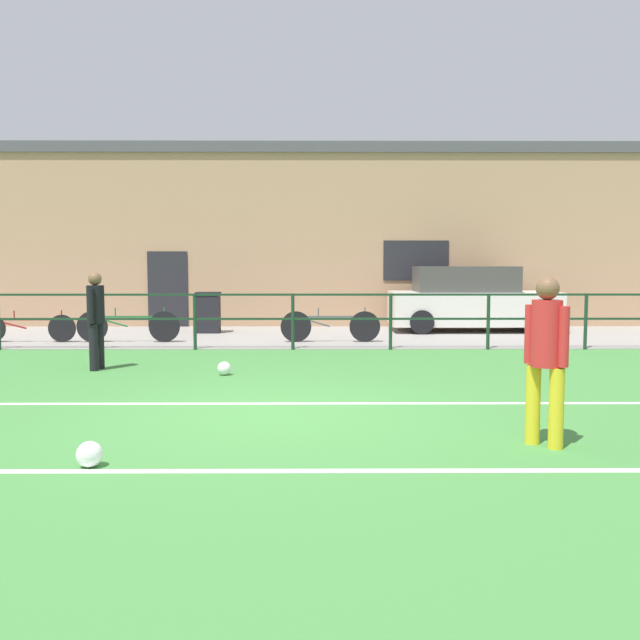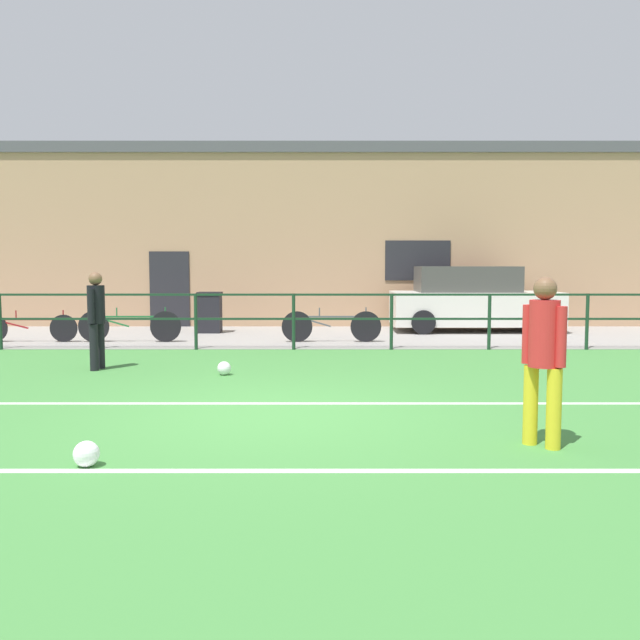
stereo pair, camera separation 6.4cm
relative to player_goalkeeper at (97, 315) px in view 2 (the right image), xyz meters
name	(u,v)px [view 2 (the right image)]	position (x,y,z in m)	size (l,w,h in m)	color
ground	(274,416)	(3.15, -3.36, -0.94)	(60.00, 44.00, 0.04)	#42843D
field_line_touchline	(277,403)	(3.15, -2.76, -0.91)	(36.00, 0.11, 0.00)	white
field_line_hash	(256,471)	(3.15, -5.54, -0.91)	(36.00, 0.11, 0.00)	white
pavement_strip	(298,336)	(3.15, 5.14, -0.91)	(48.00, 5.00, 0.02)	gray
perimeter_fence	(294,313)	(3.15, 2.64, -0.17)	(36.07, 0.07, 1.15)	#193823
clubhouse_facade	(302,237)	(3.15, 8.84, 1.64)	(28.00, 2.56, 5.09)	tan
player_goalkeeper	(97,315)	(0.00, 0.00, 0.00)	(0.28, 0.44, 1.61)	black
player_winger	(544,351)	(5.81, -4.76, 0.00)	(0.34, 0.35, 1.62)	gold
soccer_ball_match	(224,368)	(2.18, -0.57, -0.81)	(0.21, 0.21, 0.21)	white
soccer_ball_spare	(87,454)	(1.68, -5.42, -0.80)	(0.22, 0.22, 0.22)	white
parked_car_red	(473,301)	(7.63, 6.31, -0.11)	(4.25, 1.79, 1.67)	silver
bicycle_parked_0	(331,326)	(3.94, 3.84, -0.54)	(2.22, 0.04, 0.77)	black
bicycle_parked_1	(130,326)	(-0.55, 3.84, -0.54)	(2.29, 0.04, 0.78)	black
bicycle_parked_2	(29,328)	(-2.79, 3.84, -0.58)	(2.16, 0.04, 0.71)	black
trash_bin_0	(210,312)	(0.91, 5.91, -0.38)	(0.59, 0.50, 1.03)	black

